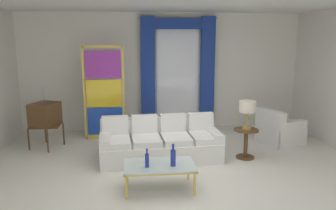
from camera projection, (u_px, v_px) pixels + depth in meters
ground_plane at (177, 172)px, 5.95m from camera, size 16.00×16.00×0.00m
wall_rear at (162, 72)px, 8.63m from camera, size 8.00×0.12×3.00m
ceiling_slab at (173, 2)px, 6.12m from camera, size 8.00×7.60×0.04m
curtained_window at (178, 63)px, 8.46m from camera, size 2.00×0.17×2.70m
couch_white_long at (160, 143)px, 6.57m from camera, size 2.39×1.07×0.86m
coffee_table at (159, 167)px, 5.21m from camera, size 1.11×0.65×0.41m
bottle_blue_decanter at (173, 157)px, 5.13m from camera, size 0.08×0.08×0.36m
bottle_crystal_tall at (147, 160)px, 5.08m from camera, size 0.06×0.06×0.30m
vintage_tv at (45, 115)px, 7.14m from camera, size 0.70×0.74×1.35m
armchair_white at (278, 131)px, 7.54m from camera, size 1.02×1.01×0.80m
stained_glass_divider at (104, 95)px, 7.70m from camera, size 0.95×0.05×2.20m
peacock_figurine at (119, 133)px, 7.60m from camera, size 0.44×0.60×0.50m
round_side_table at (246, 141)px, 6.58m from camera, size 0.48×0.48×0.59m
table_lamp_brass at (247, 108)px, 6.45m from camera, size 0.32×0.32×0.57m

